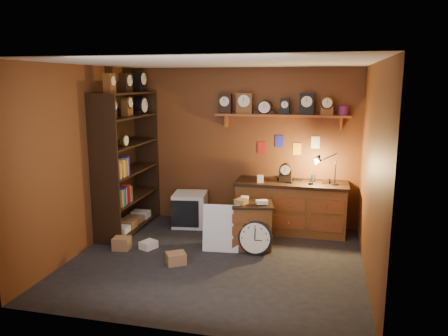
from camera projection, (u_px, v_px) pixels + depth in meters
floor at (216, 261)px, 6.11m from camera, size 4.00×4.00×0.00m
room_shell at (221, 138)px, 5.87m from camera, size 4.02×3.62×2.71m
shelving_unit at (125, 156)px, 7.21m from camera, size 0.47×1.60×2.58m
workbench at (291, 204)px, 7.22m from camera, size 1.83×0.66×1.36m
low_cabinet at (252, 223)px, 6.55m from camera, size 0.69×0.62×0.77m
big_round_clock at (255, 238)px, 6.30m from camera, size 0.50×0.16×0.50m
white_panel at (221, 250)px, 6.48m from camera, size 0.55×0.20×0.70m
mini_fridge at (190, 209)px, 7.57m from camera, size 0.62×0.64×0.57m
floor_box_a at (176, 258)px, 5.99m from camera, size 0.33×0.32×0.16m
floor_box_b at (148, 245)px, 6.55m from camera, size 0.27×0.28×0.11m
floor_box_c at (122, 243)px, 6.51m from camera, size 0.27×0.23×0.19m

